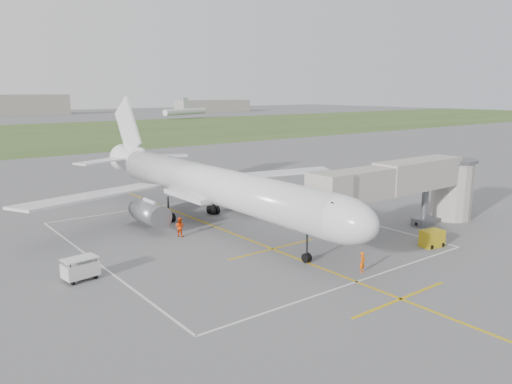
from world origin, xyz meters
TOP-DOWN VIEW (x-y plane):
  - ground at (0.00, 0.00)m, footprint 700.00×700.00m
  - apron_markings at (0.00, -5.82)m, footprint 28.20×60.00m
  - airliner at (-0.00, 0.75)m, footprint 38.93×46.75m
  - jet_bridge at (15.72, -13.50)m, footprint 23.40×5.00m
  - gpu_unit at (12.15, -18.37)m, footprint 2.25×1.74m
  - baggage_cart at (-16.36, -6.98)m, footprint 2.68×1.80m
  - ramp_worker_nose at (1.92, -18.87)m, footprint 0.70×0.56m
  - ramp_worker_wing at (-4.70, -1.27)m, footprint 1.11×1.18m

SIDE VIEW (x-z plane):
  - ground at x=0.00m, z-range 0.00..0.00m
  - apron_markings at x=0.00m, z-range 0.00..0.01m
  - gpu_unit at x=12.15m, z-range -0.01..1.54m
  - ramp_worker_nose at x=1.92m, z-range 0.00..1.67m
  - baggage_cart at x=-16.36m, z-range 0.02..1.77m
  - ramp_worker_wing at x=-4.70m, z-range 0.00..1.92m
  - airliner at x=0.00m, z-range -2.37..11.15m
  - jet_bridge at x=15.72m, z-range 1.14..8.34m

